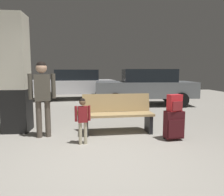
# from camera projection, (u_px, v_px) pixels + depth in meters

# --- Properties ---
(ground_plane) EXTENTS (18.00, 18.00, 0.10)m
(ground_plane) POSITION_uv_depth(u_px,v_px,m) (99.00, 115.00, 7.22)
(ground_plane) COLOR gray
(structural_pillar) EXTENTS (0.57, 0.57, 2.69)m
(structural_pillar) POSITION_uv_depth(u_px,v_px,m) (15.00, 75.00, 4.88)
(structural_pillar) COLOR black
(structural_pillar) RESTS_ON ground_plane
(bench) EXTENTS (1.63, 0.61, 0.89)m
(bench) POSITION_uv_depth(u_px,v_px,m) (118.00, 114.00, 4.85)
(bench) COLOR tan
(bench) RESTS_ON ground_plane
(suitcase) EXTENTS (0.40, 0.27, 0.60)m
(suitcase) POSITION_uv_depth(u_px,v_px,m) (174.00, 125.00, 4.33)
(suitcase) COLOR #471419
(suitcase) RESTS_ON ground_plane
(backpack_bright) EXTENTS (0.31, 0.26, 0.34)m
(backpack_bright) POSITION_uv_depth(u_px,v_px,m) (175.00, 103.00, 4.28)
(backpack_bright) COLOR red
(backpack_bright) RESTS_ON suitcase
(child) EXTENTS (0.30, 0.18, 0.90)m
(child) POSITION_uv_depth(u_px,v_px,m) (83.00, 116.00, 4.05)
(child) COLOR beige
(child) RESTS_ON ground_plane
(adult) EXTENTS (0.54, 0.27, 1.61)m
(adult) POSITION_uv_depth(u_px,v_px,m) (42.00, 91.00, 4.45)
(adult) COLOR brown
(adult) RESTS_ON ground_plane
(parked_car_far) EXTENTS (4.29, 2.22, 1.51)m
(parked_car_far) POSITION_uv_depth(u_px,v_px,m) (74.00, 84.00, 10.82)
(parked_car_far) COLOR silver
(parked_car_far) RESTS_ON ground_plane
(parked_car_near) EXTENTS (4.16, 1.91, 1.51)m
(parked_car_near) POSITION_uv_depth(u_px,v_px,m) (145.00, 86.00, 8.99)
(parked_car_near) COLOR slate
(parked_car_near) RESTS_ON ground_plane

